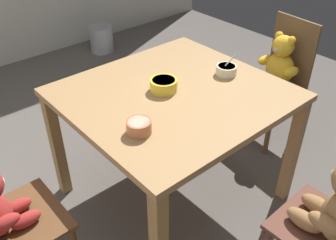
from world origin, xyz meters
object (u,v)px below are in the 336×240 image
Objects in this scene: teddy_chair_near_right at (278,71)px; porridge_bowl_cream_near_right at (226,70)px; porridge_bowl_yellow_center at (164,85)px; metal_pail at (102,39)px; dining_table at (174,107)px; porridge_bowl_terracotta_near_left at (139,127)px.

porridge_bowl_cream_near_right is at bearing 9.89° from teddy_chair_near_right.
metal_pail is (0.88, 2.10, -0.64)m from porridge_bowl_yellow_center.
porridge_bowl_cream_near_right reaches higher than dining_table.
porridge_bowl_terracotta_near_left is at bearing -117.63° from metal_pail.
metal_pail is at bearing 67.17° from porridge_bowl_yellow_center.
teddy_chair_near_right is 7.76× the size of porridge_bowl_terracotta_near_left.
porridge_bowl_yellow_center reaches higher than metal_pail.
teddy_chair_near_right is 1.05m from porridge_bowl_yellow_center.
metal_pail is at bearing 68.37° from dining_table.
porridge_bowl_yellow_center is at bearing 166.04° from porridge_bowl_cream_near_right.
porridge_bowl_yellow_center is at bearing 2.74° from teddy_chair_near_right.
dining_table is 0.42m from porridge_bowl_terracotta_near_left.
metal_pail is (0.85, 2.15, -0.51)m from dining_table.
porridge_bowl_cream_near_right reaches higher than metal_pail.
porridge_bowl_terracotta_near_left is at bearing -155.07° from dining_table.
porridge_bowl_terracotta_near_left is (-0.72, -0.12, 0.00)m from porridge_bowl_cream_near_right.
porridge_bowl_terracotta_near_left is (-1.35, -0.17, 0.24)m from teddy_chair_near_right.
porridge_bowl_cream_near_right is 0.45× the size of metal_pail.
metal_pail is at bearing -81.13° from teddy_chair_near_right.
teddy_chair_near_right reaches higher than dining_table.
porridge_bowl_cream_near_right is (-0.63, -0.05, 0.24)m from teddy_chair_near_right.
porridge_bowl_yellow_center is 1.28× the size of porridge_bowl_terracotta_near_left.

